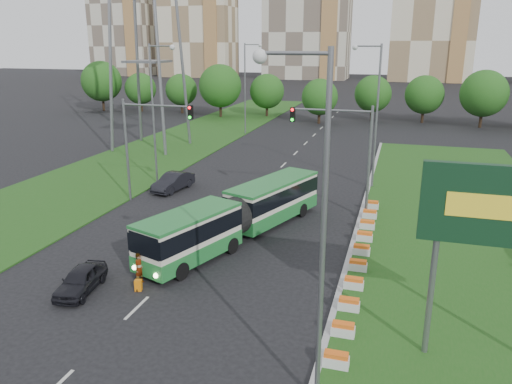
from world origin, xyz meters
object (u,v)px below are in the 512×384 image
(traffic_mast_median, at_px, (347,143))
(pedestrian, at_px, (140,268))
(articulated_bus, at_px, (236,214))
(shopping_trolley, at_px, (138,285))
(billboard, at_px, (507,216))
(car_left_far, at_px, (173,182))
(car_left_near, at_px, (81,280))
(traffic_mast_left, at_px, (144,135))

(traffic_mast_median, distance_m, pedestrian, 16.89)
(pedestrian, bearing_deg, traffic_mast_median, -15.21)
(articulated_bus, xyz_separation_m, shopping_trolley, (-2.44, -8.23, -1.30))
(billboard, relative_size, articulated_bus, 0.51)
(articulated_bus, bearing_deg, pedestrian, -90.70)
(car_left_far, bearing_deg, shopping_trolley, -60.80)
(car_left_far, distance_m, pedestrian, 17.10)
(traffic_mast_median, relative_size, car_left_near, 2.15)
(articulated_bus, bearing_deg, car_left_far, 154.28)
(traffic_mast_median, xyz_separation_m, traffic_mast_left, (-15.16, -1.00, 0.00))
(car_left_far, relative_size, pedestrian, 2.69)
(traffic_mast_left, bearing_deg, pedestrian, -63.58)
(billboard, distance_m, traffic_mast_median, 17.68)
(traffic_mast_median, relative_size, articulated_bus, 0.51)
(traffic_mast_left, xyz_separation_m, articulated_bus, (9.04, -5.21, -3.76))
(traffic_mast_median, height_order, traffic_mast_left, same)
(car_left_near, height_order, shopping_trolley, car_left_near)
(traffic_mast_median, xyz_separation_m, car_left_far, (-14.65, 2.46, -4.61))
(pedestrian, distance_m, shopping_trolley, 1.01)
(articulated_bus, bearing_deg, traffic_mast_median, 65.11)
(traffic_mast_left, xyz_separation_m, shopping_trolley, (6.60, -13.43, -5.06))
(shopping_trolley, bearing_deg, traffic_mast_left, 101.22)
(billboard, height_order, car_left_far, billboard)
(billboard, xyz_separation_m, car_left_near, (-18.76, 0.70, -5.53))
(traffic_mast_left, xyz_separation_m, car_left_near, (3.87, -14.30, -4.72))
(billboard, bearing_deg, traffic_mast_left, 146.45)
(shopping_trolley, bearing_deg, car_left_far, 94.91)
(pedestrian, bearing_deg, articulated_bus, -2.54)
(traffic_mast_left, xyz_separation_m, pedestrian, (6.28, -12.64, -4.51))
(traffic_mast_median, distance_m, car_left_far, 15.56)
(articulated_bus, height_order, car_left_near, articulated_bus)
(shopping_trolley, bearing_deg, traffic_mast_median, 44.39)
(traffic_mast_median, height_order, articulated_bus, traffic_mast_median)
(car_left_far, distance_m, shopping_trolley, 17.96)
(car_left_near, bearing_deg, pedestrian, 26.41)
(articulated_bus, distance_m, pedestrian, 7.97)
(articulated_bus, bearing_deg, billboard, -16.12)
(pedestrian, xyz_separation_m, shopping_trolley, (0.32, -0.79, -0.55))
(billboard, height_order, traffic_mast_left, same)
(billboard, relative_size, pedestrian, 4.78)
(car_left_far, height_order, pedestrian, pedestrian)
(billboard, height_order, car_left_near, billboard)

